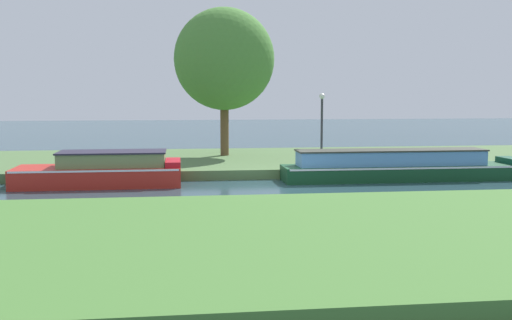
{
  "coord_description": "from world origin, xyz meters",
  "views": [
    {
      "loc": [
        -3.85,
        -22.26,
        3.48
      ],
      "look_at": [
        -0.86,
        1.2,
        0.9
      ],
      "focal_mm": 42.48,
      "sensor_mm": 36.0,
      "label": 1
    }
  ],
  "objects_px": {
    "lamp_post": "(322,121)",
    "red_narrowboat": "(103,171)",
    "willow_tree_left": "(224,59)",
    "forest_barge": "(400,167)",
    "mooring_post_near": "(384,159)"
  },
  "relations": [
    {
      "from": "lamp_post",
      "to": "mooring_post_near",
      "type": "relative_size",
      "value": 4.71
    },
    {
      "from": "willow_tree_left",
      "to": "forest_barge",
      "type": "bearing_deg",
      "value": -45.6
    },
    {
      "from": "willow_tree_left",
      "to": "lamp_post",
      "type": "height_order",
      "value": "willow_tree_left"
    },
    {
      "from": "red_narrowboat",
      "to": "lamp_post",
      "type": "distance_m",
      "value": 9.35
    },
    {
      "from": "red_narrowboat",
      "to": "willow_tree_left",
      "type": "bearing_deg",
      "value": 52.69
    },
    {
      "from": "lamp_post",
      "to": "mooring_post_near",
      "type": "bearing_deg",
      "value": -12.35
    },
    {
      "from": "red_narrowboat",
      "to": "mooring_post_near",
      "type": "height_order",
      "value": "red_narrowboat"
    },
    {
      "from": "willow_tree_left",
      "to": "lamp_post",
      "type": "relative_size",
      "value": 2.36
    },
    {
      "from": "forest_barge",
      "to": "mooring_post_near",
      "type": "distance_m",
      "value": 1.41
    },
    {
      "from": "willow_tree_left",
      "to": "lamp_post",
      "type": "bearing_deg",
      "value": -51.77
    },
    {
      "from": "red_narrowboat",
      "to": "willow_tree_left",
      "type": "height_order",
      "value": "willow_tree_left"
    },
    {
      "from": "willow_tree_left",
      "to": "mooring_post_near",
      "type": "distance_m",
      "value": 9.49
    },
    {
      "from": "forest_barge",
      "to": "willow_tree_left",
      "type": "relative_size",
      "value": 1.35
    },
    {
      "from": "lamp_post",
      "to": "red_narrowboat",
      "type": "bearing_deg",
      "value": -167.79
    },
    {
      "from": "lamp_post",
      "to": "mooring_post_near",
      "type": "distance_m",
      "value": 3.1
    }
  ]
}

